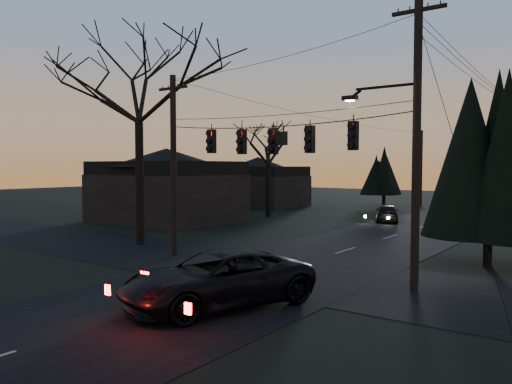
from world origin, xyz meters
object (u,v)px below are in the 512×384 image
Objects in this scene: bare_tree_left at (138,73)px; evergreen_right at (490,154)px; sedan_oncoming_a at (387,213)px; utility_pole_right at (414,291)px; utility_pole_left at (174,255)px; suv_near at (218,279)px; utility_pole_far_l at (420,206)px.

evergreen_right is at bearing 16.14° from bare_tree_left.
sedan_oncoming_a is (-9.79, 13.55, -4.09)m from evergreen_right.
sedan_oncoming_a is at bearing 69.98° from bare_tree_left.
bare_tree_left is at bearing -163.86° from evergreen_right.
utility_pole_right is 11.50m from utility_pole_left.
utility_pole_right is 6.84m from suv_near.
utility_pole_far_l is at bearing 119.71° from suv_near.
bare_tree_left is at bearing 47.51° from sedan_oncoming_a.
utility_pole_right is at bearing -100.28° from evergreen_right.
bare_tree_left is at bearing 162.04° from utility_pole_left.
utility_pole_left is (-11.50, 0.00, 0.00)m from utility_pole_right.
bare_tree_left reaches higher than evergreen_right.
suv_near is at bearing -30.54° from bare_tree_left.
bare_tree_left is (-15.37, 1.25, 9.21)m from utility_pole_right.
utility_pole_far_l is at bearing 107.72° from utility_pole_right.
evergreen_right reaches higher than utility_pole_left.
sedan_oncoming_a is at bearing -80.33° from utility_pole_far_l.
utility_pole_left is 1.06× the size of utility_pole_far_l.
utility_pole_far_l is 42.00m from suv_near.
utility_pole_left is 1.02× the size of evergreen_right.
sedan_oncoming_a is at bearing 113.97° from utility_pole_right.
utility_pole_right reaches higher than sedan_oncoming_a.
bare_tree_left reaches higher than utility_pole_far_l.
sedan_oncoming_a is (6.67, 18.31, -8.52)m from bare_tree_left.
evergreen_right is (12.59, -29.98, 4.78)m from utility_pole_far_l.
suv_near is (-5.28, -11.36, -3.95)m from evergreen_right.
utility_pole_far_l is (0.00, 36.00, 0.00)m from utility_pole_left.
bare_tree_left is (-3.87, -34.75, 9.21)m from utility_pole_far_l.
utility_pole_right is 17.96m from bare_tree_left.
bare_tree_left is at bearing -96.36° from utility_pole_far_l.
utility_pole_right is 1.20× the size of evergreen_right.
evergreen_right is at bearing 84.77° from suv_near.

